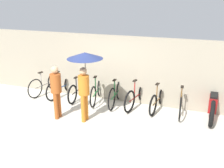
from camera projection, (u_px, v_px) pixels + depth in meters
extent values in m
plane|color=beige|center=(85.00, 126.00, 7.26)|extent=(30.00, 30.00, 0.00)
cube|color=gray|center=(110.00, 68.00, 8.77)|extent=(14.00, 0.12, 2.32)
torus|color=black|center=(54.00, 81.00, 9.96)|extent=(0.15, 0.72, 0.72)
torus|color=black|center=(35.00, 89.00, 9.11)|extent=(0.15, 0.72, 0.72)
cylinder|color=#A59E93|center=(45.00, 84.00, 9.54)|extent=(0.20, 1.03, 0.04)
cylinder|color=#A59E93|center=(41.00, 79.00, 9.30)|extent=(0.04, 0.04, 0.51)
cube|color=black|center=(40.00, 72.00, 9.21)|extent=(0.12, 0.21, 0.03)
cylinder|color=#A59E93|center=(53.00, 72.00, 9.85)|extent=(0.04, 0.04, 0.69)
cylinder|color=#A59E93|center=(53.00, 64.00, 9.73)|extent=(0.44, 0.10, 0.03)
torus|color=black|center=(70.00, 83.00, 9.74)|extent=(0.15, 0.69, 0.69)
torus|color=black|center=(52.00, 92.00, 8.87)|extent=(0.15, 0.69, 0.69)
cylinder|color=#19478C|center=(62.00, 87.00, 9.31)|extent=(0.18, 1.03, 0.04)
cylinder|color=#19478C|center=(58.00, 81.00, 9.05)|extent=(0.04, 0.04, 0.62)
cube|color=black|center=(57.00, 72.00, 8.94)|extent=(0.12, 0.21, 0.03)
cylinder|color=#19478C|center=(69.00, 74.00, 9.62)|extent=(0.04, 0.04, 0.72)
cylinder|color=#19478C|center=(69.00, 65.00, 9.50)|extent=(0.44, 0.09, 0.03)
torus|color=black|center=(84.00, 85.00, 9.51)|extent=(0.08, 0.69, 0.69)
torus|color=black|center=(72.00, 94.00, 8.62)|extent=(0.08, 0.69, 0.69)
cylinder|color=black|center=(79.00, 90.00, 9.06)|extent=(0.06, 1.00, 0.04)
cylinder|color=black|center=(76.00, 85.00, 8.82)|extent=(0.04, 0.04, 0.50)
cube|color=black|center=(76.00, 78.00, 8.73)|extent=(0.09, 0.20, 0.03)
cylinder|color=black|center=(84.00, 77.00, 9.40)|extent=(0.04, 0.04, 0.69)
cylinder|color=black|center=(84.00, 68.00, 9.28)|extent=(0.44, 0.04, 0.03)
torus|color=black|center=(100.00, 87.00, 9.28)|extent=(0.15, 0.73, 0.73)
torus|color=black|center=(93.00, 97.00, 8.36)|extent=(0.15, 0.73, 0.73)
cylinder|color=#19662D|center=(97.00, 92.00, 8.82)|extent=(0.18, 0.99, 0.04)
cylinder|color=#19662D|center=(95.00, 85.00, 8.56)|extent=(0.04, 0.04, 0.59)
cube|color=black|center=(95.00, 77.00, 8.46)|extent=(0.12, 0.21, 0.03)
cylinder|color=#19662D|center=(100.00, 78.00, 9.17)|extent=(0.04, 0.04, 0.66)
cylinder|color=#19662D|center=(100.00, 70.00, 9.06)|extent=(0.44, 0.09, 0.03)
torus|color=black|center=(120.00, 89.00, 9.01)|extent=(0.07, 0.76, 0.76)
torus|color=black|center=(112.00, 99.00, 8.14)|extent=(0.07, 0.76, 0.76)
cylinder|color=#19662D|center=(116.00, 94.00, 8.57)|extent=(0.07, 0.97, 0.04)
cylinder|color=#19662D|center=(115.00, 88.00, 8.33)|extent=(0.04, 0.04, 0.54)
cube|color=black|center=(115.00, 80.00, 8.23)|extent=(0.10, 0.20, 0.03)
cylinder|color=#19662D|center=(120.00, 80.00, 8.89)|extent=(0.04, 0.04, 0.72)
cylinder|color=#19662D|center=(120.00, 70.00, 8.77)|extent=(0.44, 0.04, 0.03)
torus|color=black|center=(143.00, 91.00, 8.84)|extent=(0.20, 0.74, 0.74)
torus|color=black|center=(130.00, 102.00, 7.97)|extent=(0.20, 0.74, 0.74)
cylinder|color=maroon|center=(137.00, 96.00, 8.41)|extent=(0.24, 1.06, 0.04)
cylinder|color=maroon|center=(135.00, 90.00, 8.16)|extent=(0.04, 0.04, 0.59)
cube|color=black|center=(135.00, 81.00, 8.05)|extent=(0.13, 0.21, 0.03)
cylinder|color=maroon|center=(144.00, 83.00, 8.75)|extent=(0.04, 0.04, 0.58)
cylinder|color=maroon|center=(144.00, 75.00, 8.65)|extent=(0.44, 0.11, 0.03)
torus|color=black|center=(162.00, 95.00, 8.58)|extent=(0.16, 0.69, 0.69)
torus|color=black|center=(153.00, 105.00, 7.76)|extent=(0.16, 0.69, 0.69)
cylinder|color=brown|center=(158.00, 100.00, 8.17)|extent=(0.17, 0.98, 0.04)
cylinder|color=brown|center=(157.00, 93.00, 7.93)|extent=(0.04, 0.04, 0.59)
cube|color=black|center=(157.00, 84.00, 7.82)|extent=(0.12, 0.21, 0.03)
cylinder|color=brown|center=(163.00, 86.00, 8.47)|extent=(0.04, 0.04, 0.64)
cylinder|color=brown|center=(164.00, 77.00, 8.37)|extent=(0.44, 0.09, 0.03)
torus|color=black|center=(181.00, 97.00, 8.39)|extent=(0.09, 0.72, 0.72)
torus|color=black|center=(180.00, 109.00, 7.46)|extent=(0.09, 0.72, 0.72)
cylinder|color=brown|center=(181.00, 103.00, 7.92)|extent=(0.10, 1.02, 0.04)
cylinder|color=brown|center=(181.00, 96.00, 7.67)|extent=(0.04, 0.04, 0.58)
cube|color=black|center=(182.00, 87.00, 7.56)|extent=(0.10, 0.21, 0.03)
cylinder|color=brown|center=(182.00, 88.00, 8.28)|extent=(0.04, 0.04, 0.60)
cylinder|color=brown|center=(183.00, 80.00, 8.18)|extent=(0.44, 0.06, 0.03)
cylinder|color=#9E4C1E|center=(56.00, 106.00, 7.53)|extent=(0.13, 0.13, 0.84)
cylinder|color=#9E4C1E|center=(59.00, 104.00, 7.69)|extent=(0.13, 0.13, 0.84)
cylinder|color=#9E4C1E|center=(56.00, 83.00, 7.37)|extent=(0.32, 0.32, 0.57)
sphere|color=tan|center=(55.00, 70.00, 7.23)|extent=(0.22, 0.22, 0.22)
cylinder|color=#C66B1E|center=(83.00, 109.00, 7.35)|extent=(0.13, 0.13, 0.85)
cylinder|color=#C66B1E|center=(86.00, 106.00, 7.51)|extent=(0.13, 0.13, 0.85)
cylinder|color=#C66B1E|center=(84.00, 85.00, 7.19)|extent=(0.32, 0.32, 0.58)
sphere|color=tan|center=(83.00, 71.00, 7.05)|extent=(0.22, 0.22, 0.22)
cylinder|color=#332D28|center=(85.00, 71.00, 7.18)|extent=(0.02, 0.02, 0.72)
cone|color=#19234C|center=(85.00, 55.00, 7.03)|extent=(1.03, 1.03, 0.18)
torus|color=black|center=(213.00, 97.00, 8.24)|extent=(0.16, 0.79, 0.79)
torus|color=black|center=(212.00, 114.00, 7.10)|extent=(0.16, 0.79, 0.79)
cube|color=maroon|center=(213.00, 103.00, 7.64)|extent=(0.28, 0.73, 0.44)
cube|color=black|center=(214.00, 95.00, 7.56)|extent=(0.25, 0.51, 0.06)
cylinder|color=#B2B2B7|center=(216.00, 82.00, 8.05)|extent=(0.58, 0.06, 0.03)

